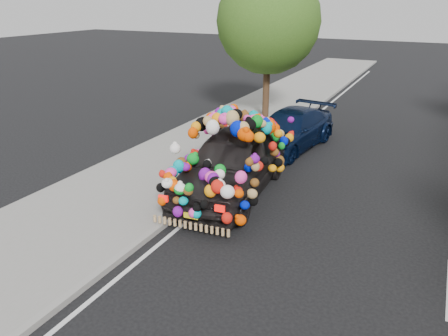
{
  "coord_description": "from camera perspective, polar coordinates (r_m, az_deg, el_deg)",
  "views": [
    {
      "loc": [
        2.88,
        -7.73,
        4.93
      ],
      "look_at": [
        -1.41,
        0.78,
        1.19
      ],
      "focal_mm": 35.0,
      "sensor_mm": 36.0,
      "label": 1
    }
  ],
  "objects": [
    {
      "name": "kerb",
      "position": [
        10.53,
        -6.55,
        -6.26
      ],
      "size": [
        0.15,
        60.0,
        0.13
      ],
      "primitive_type": "cube",
      "color": "gray",
      "rests_on": "ground"
    },
    {
      "name": "navy_sedan",
      "position": [
        15.3,
        8.55,
        4.94
      ],
      "size": [
        2.48,
        4.73,
        1.31
      ],
      "primitive_type": "imported",
      "rotation": [
        0.0,
        0.0,
        -0.15
      ],
      "color": "black",
      "rests_on": "ground"
    },
    {
      "name": "tree_near_sidewalk",
      "position": [
        18.51,
        5.84,
        18.5
      ],
      "size": [
        4.2,
        4.2,
        6.13
      ],
      "color": "#332114",
      "rests_on": "ground"
    },
    {
      "name": "ground",
      "position": [
        9.61,
        5.48,
        -9.55
      ],
      "size": [
        100.0,
        100.0,
        0.0
      ],
      "primitive_type": "plane",
      "color": "black",
      "rests_on": "ground"
    },
    {
      "name": "plush_art_car",
      "position": [
        11.42,
        0.99,
        2.38
      ],
      "size": [
        2.79,
        5.32,
        2.33
      ],
      "rotation": [
        0.0,
        0.0,
        0.09
      ],
      "color": "black",
      "rests_on": "ground"
    },
    {
      "name": "sidewalk",
      "position": [
        11.62,
        -14.66,
        -4.11
      ],
      "size": [
        4.0,
        60.0,
        0.12
      ],
      "primitive_type": "cube",
      "color": "gray",
      "rests_on": "ground"
    }
  ]
}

